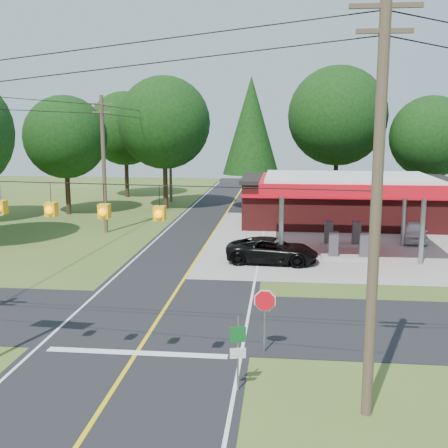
# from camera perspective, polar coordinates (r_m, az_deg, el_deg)

# --- Properties ---
(ground) EXTENTS (120.00, 120.00, 0.00)m
(ground) POSITION_cam_1_polar(r_m,az_deg,el_deg) (23.87, -6.65, -9.54)
(ground) COLOR #38541D
(ground) RESTS_ON ground
(main_highway) EXTENTS (8.00, 120.00, 0.02)m
(main_highway) POSITION_cam_1_polar(r_m,az_deg,el_deg) (23.87, -6.65, -9.52)
(main_highway) COLOR black
(main_highway) RESTS_ON ground
(cross_road) EXTENTS (70.00, 7.00, 0.02)m
(cross_road) POSITION_cam_1_polar(r_m,az_deg,el_deg) (23.87, -6.65, -9.51)
(cross_road) COLOR black
(cross_road) RESTS_ON ground
(lane_center_yellow) EXTENTS (0.15, 110.00, 0.00)m
(lane_center_yellow) POSITION_cam_1_polar(r_m,az_deg,el_deg) (23.86, -6.65, -9.48)
(lane_center_yellow) COLOR yellow
(lane_center_yellow) RESTS_ON main_highway
(gas_canopy) EXTENTS (10.60, 7.40, 4.88)m
(gas_canopy) POSITION_cam_1_polar(r_m,az_deg,el_deg) (35.32, 12.44, 3.85)
(gas_canopy) COLOR gray
(gas_canopy) RESTS_ON ground
(convenience_store) EXTENTS (16.40, 7.55, 3.80)m
(convenience_store) POSITION_cam_1_polar(r_m,az_deg,el_deg) (45.56, 12.22, 2.28)
(convenience_store) COLOR maroon
(convenience_store) RESTS_ON ground
(utility_pole_near_right) EXTENTS (1.80, 0.30, 11.50)m
(utility_pole_near_right) POSITION_cam_1_polar(r_m,az_deg,el_deg) (15.24, 15.21, 1.98)
(utility_pole_near_right) COLOR #473828
(utility_pole_near_right) RESTS_ON ground
(utility_pole_far_left) EXTENTS (1.80, 0.30, 10.00)m
(utility_pole_far_left) POSITION_cam_1_polar(r_m,az_deg,el_deg) (42.07, -12.12, 6.14)
(utility_pole_far_left) COLOR #473828
(utility_pole_far_left) RESTS_ON ground
(utility_pole_north) EXTENTS (0.30, 0.30, 9.50)m
(utility_pole_north) POSITION_cam_1_polar(r_m,az_deg,el_deg) (58.15, -5.47, 6.95)
(utility_pole_north) COLOR #473828
(utility_pole_north) RESTS_ON ground
(overhead_beacons) EXTENTS (17.04, 2.04, 1.03)m
(overhead_beacons) POSITION_cam_1_polar(r_m,az_deg,el_deg) (17.11, -14.77, 3.73)
(overhead_beacons) COLOR black
(overhead_beacons) RESTS_ON ground
(treeline_backdrop) EXTENTS (70.27, 51.59, 13.30)m
(treeline_backdrop) POSITION_cam_1_polar(r_m,az_deg,el_deg) (46.10, 0.78, 9.55)
(treeline_backdrop) COLOR #332316
(treeline_backdrop) RESTS_ON ground
(suv_car) EXTENTS (5.65, 5.65, 1.47)m
(suv_car) POSITION_cam_1_polar(r_m,az_deg,el_deg) (32.73, 4.92, -2.71)
(suv_car) COLOR black
(suv_car) RESTS_ON ground
(sedan_car) EXTENTS (4.53, 4.53, 1.32)m
(sedan_car) POSITION_cam_1_polar(r_m,az_deg,el_deg) (40.62, 18.84, -0.80)
(sedan_car) COLOR silver
(sedan_car) RESTS_ON ground
(octagonal_stop_sign) EXTENTS (0.81, 0.11, 2.32)m
(octagonal_stop_sign) POSITION_cam_1_polar(r_m,az_deg,el_deg) (19.92, 4.17, -8.30)
(octagonal_stop_sign) COLOR gray
(octagonal_stop_sign) RESTS_ON ground
(route_sign_post) EXTENTS (0.48, 0.14, 2.36)m
(route_sign_post) POSITION_cam_1_polar(r_m,az_deg,el_deg) (17.25, 1.43, -12.41)
(route_sign_post) COLOR gray
(route_sign_post) RESTS_ON ground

